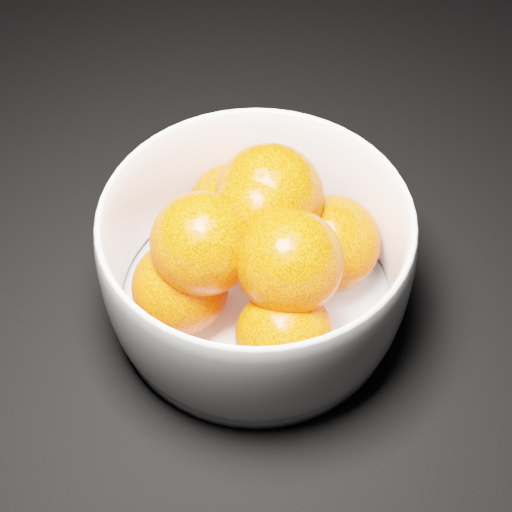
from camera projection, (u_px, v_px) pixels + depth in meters
The scene contains 3 objects.
ground at pixel (310, 70), 0.69m from camera, with size 3.00×3.00×0.00m, color black.
bowl at pixel (256, 261), 0.48m from camera, with size 0.21×0.21×0.10m.
orange_pile at pixel (258, 244), 0.47m from camera, with size 0.16×0.16×0.11m.
Camera 1 is at (0.31, -0.48, 0.42)m, focal length 50.00 mm.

